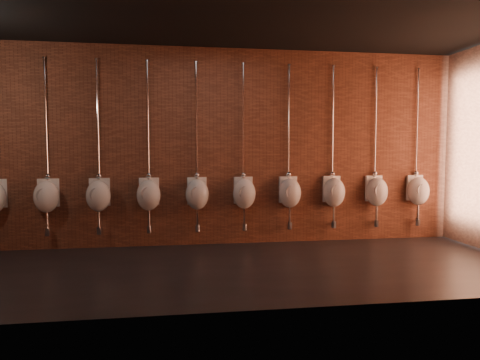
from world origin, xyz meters
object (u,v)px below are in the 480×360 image
(urinal_1, at_px, (47,195))
(urinal_4, at_px, (197,193))
(urinal_2, at_px, (98,195))
(urinal_5, at_px, (244,192))
(urinal_6, at_px, (290,192))
(urinal_3, at_px, (149,194))
(urinal_9, at_px, (418,190))
(urinal_7, at_px, (334,191))
(urinal_8, at_px, (377,191))

(urinal_1, xyz_separation_m, urinal_4, (2.29, 0.00, 0.00))
(urinal_2, relative_size, urinal_4, 1.00)
(urinal_1, bearing_deg, urinal_5, 0.00)
(urinal_5, bearing_deg, urinal_6, 0.00)
(urinal_2, relative_size, urinal_5, 1.00)
(urinal_3, bearing_deg, urinal_6, 0.00)
(urinal_5, relative_size, urinal_9, 1.00)
(urinal_3, relative_size, urinal_5, 1.00)
(urinal_7, relative_size, urinal_9, 1.00)
(urinal_3, distance_m, urinal_5, 1.53)
(urinal_1, relative_size, urinal_9, 1.00)
(urinal_3, bearing_deg, urinal_4, 0.00)
(urinal_4, xyz_separation_m, urinal_5, (0.76, 0.00, 0.00))
(urinal_6, height_order, urinal_7, same)
(urinal_8, bearing_deg, urinal_5, 180.00)
(urinal_1, xyz_separation_m, urinal_5, (3.06, 0.00, 0.00))
(urinal_6, xyz_separation_m, urinal_9, (2.29, 0.00, 0.00))
(urinal_7, bearing_deg, urinal_3, 180.00)
(urinal_8, relative_size, urinal_9, 1.00)
(urinal_6, relative_size, urinal_7, 1.00)
(urinal_1, height_order, urinal_2, same)
(urinal_3, bearing_deg, urinal_5, 0.00)
(urinal_7, xyz_separation_m, urinal_9, (1.53, 0.00, 0.00))
(urinal_5, xyz_separation_m, urinal_7, (1.53, 0.00, 0.00))
(urinal_6, xyz_separation_m, urinal_7, (0.76, 0.00, 0.00))
(urinal_2, xyz_separation_m, urinal_7, (3.82, 0.00, 0.00))
(urinal_5, bearing_deg, urinal_7, 0.00)
(urinal_6, bearing_deg, urinal_5, 180.00)
(urinal_8, bearing_deg, urinal_6, 180.00)
(urinal_2, height_order, urinal_8, same)
(urinal_2, xyz_separation_m, urinal_5, (2.29, 0.00, 0.00))
(urinal_1, height_order, urinal_9, same)
(urinal_3, relative_size, urinal_4, 1.00)
(urinal_1, distance_m, urinal_9, 6.11)
(urinal_8, bearing_deg, urinal_4, 180.00)
(urinal_2, distance_m, urinal_6, 3.06)
(urinal_3, bearing_deg, urinal_7, 0.00)
(urinal_1, relative_size, urinal_2, 1.00)
(urinal_1, xyz_separation_m, urinal_3, (1.53, 0.00, 0.00))
(urinal_2, relative_size, urinal_9, 1.00)
(urinal_4, xyz_separation_m, urinal_7, (2.29, 0.00, 0.00))
(urinal_1, bearing_deg, urinal_4, 0.00)
(urinal_3, xyz_separation_m, urinal_4, (0.76, 0.00, 0.00))
(urinal_7, bearing_deg, urinal_9, 0.00)
(urinal_4, distance_m, urinal_6, 1.53)
(urinal_4, relative_size, urinal_6, 1.00)
(urinal_2, bearing_deg, urinal_3, 0.00)
(urinal_6, height_order, urinal_9, same)
(urinal_1, distance_m, urinal_8, 5.35)
(urinal_2, xyz_separation_m, urinal_3, (0.76, 0.00, 0.00))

